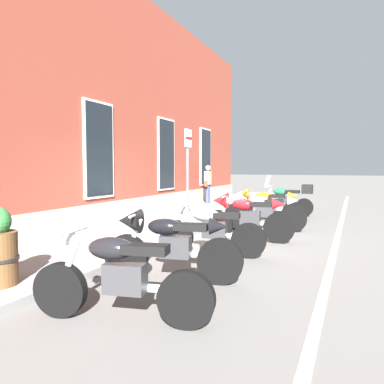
{
  "coord_description": "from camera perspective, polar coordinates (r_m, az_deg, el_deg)",
  "views": [
    {
      "loc": [
        -8.13,
        -3.53,
        1.66
      ],
      "look_at": [
        0.19,
        0.05,
        1.05
      ],
      "focal_mm": 35.33,
      "sensor_mm": 36.0,
      "label": 1
    }
  ],
  "objects": [
    {
      "name": "lane_stripe",
      "position": [
        8.31,
        20.74,
        -7.93
      ],
      "size": [
        29.02,
        0.12,
        0.01
      ],
      "primitive_type": "cube",
      "color": "silver",
      "rests_on": "ground_plane"
    },
    {
      "name": "brick_pub_facade",
      "position": [
        12.06,
        -23.98,
        12.25
      ],
      "size": [
        23.02,
        5.2,
        7.0
      ],
      "color": "brown",
      "rests_on": "ground_plane"
    },
    {
      "name": "motorcycle_white_sport",
      "position": [
        9.97,
        10.16,
        -2.58
      ],
      "size": [
        0.65,
        2.21,
        1.02
      ],
      "color": "black",
      "rests_on": "ground_plane"
    },
    {
      "name": "motorcycle_black_naked",
      "position": [
        4.18,
        -10.97,
        -12.57
      ],
      "size": [
        0.68,
        2.02,
        0.98
      ],
      "color": "black",
      "rests_on": "ground_plane"
    },
    {
      "name": "motorcycle_orange_sport",
      "position": [
        11.64,
        10.86,
        -1.67
      ],
      "size": [
        0.62,
        2.18,
        1.02
      ],
      "color": "black",
      "rests_on": "ground_plane"
    },
    {
      "name": "motorcycle_black_sport",
      "position": [
        5.52,
        -3.78,
        -7.6
      ],
      "size": [
        0.69,
        2.04,
        1.04
      ],
      "color": "black",
      "rests_on": "ground_plane"
    },
    {
      "name": "sidewalk",
      "position": [
        9.6,
        -7.45,
        -5.77
      ],
      "size": [
        29.02,
        2.64,
        0.13
      ],
      "primitive_type": "cube",
      "color": "slate",
      "rests_on": "ground_plane"
    },
    {
      "name": "motorcycle_grey_naked",
      "position": [
        7.08,
        2.87,
        -5.81
      ],
      "size": [
        0.63,
        2.01,
        0.94
      ],
      "color": "black",
      "rests_on": "ground_plane"
    },
    {
      "name": "motorcycle_green_touring",
      "position": [
        13.25,
        14.15,
        -1.02
      ],
      "size": [
        0.62,
        1.97,
        1.36
      ],
      "color": "black",
      "rests_on": "ground_plane"
    },
    {
      "name": "parking_sign",
      "position": [
        9.6,
        -0.65,
        4.32
      ],
      "size": [
        0.36,
        0.07,
        2.5
      ],
      "color": "#4C4C51",
      "rests_on": "sidewalk"
    },
    {
      "name": "pedestrian_tan_coat",
      "position": [
        15.8,
        2.41,
        1.5
      ],
      "size": [
        0.66,
        0.22,
        1.59
      ],
      "color": "#2D3351",
      "rests_on": "sidewalk"
    },
    {
      "name": "ground_plane",
      "position": [
        9.02,
        -0.17,
        -6.78
      ],
      "size": [
        140.0,
        140.0,
        0.0
      ],
      "primitive_type": "plane",
      "color": "#565451"
    },
    {
      "name": "motorcycle_red_sport",
      "position": [
        8.52,
        7.98,
        -3.5
      ],
      "size": [
        0.62,
        2.05,
        1.07
      ],
      "color": "black",
      "rests_on": "ground_plane"
    }
  ]
}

